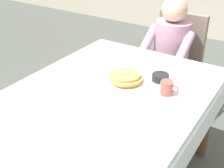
{
  "coord_description": "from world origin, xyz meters",
  "views": [
    {
      "loc": [
        0.85,
        -1.23,
        1.65
      ],
      "look_at": [
        0.02,
        0.05,
        0.79
      ],
      "focal_mm": 47.48,
      "sensor_mm": 36.0,
      "label": 1
    }
  ],
  "objects_px": {
    "chair_diner": "(175,58)",
    "plate_breakfast": "(125,82)",
    "dining_table_main": "(105,107)",
    "fork_left_of_plate": "(99,77)",
    "bowl_butter": "(160,77)",
    "diner_person": "(170,50)",
    "cup_coffee": "(167,88)",
    "breakfast_stack": "(125,78)",
    "syrup_pitcher": "(105,63)",
    "knife_right_of_plate": "(151,93)",
    "spoon_near_edge": "(101,105)"
  },
  "relations": [
    {
      "from": "diner_person",
      "to": "spoon_near_edge",
      "type": "xyz_separation_m",
      "value": [
        0.07,
        -1.12,
        0.07
      ]
    },
    {
      "from": "breakfast_stack",
      "to": "knife_right_of_plate",
      "type": "bearing_deg",
      "value": -6.13
    },
    {
      "from": "spoon_near_edge",
      "to": "plate_breakfast",
      "type": "bearing_deg",
      "value": 106.68
    },
    {
      "from": "chair_diner",
      "to": "plate_breakfast",
      "type": "bearing_deg",
      "value": 92.94
    },
    {
      "from": "syrup_pitcher",
      "to": "knife_right_of_plate",
      "type": "bearing_deg",
      "value": -18.36
    },
    {
      "from": "breakfast_stack",
      "to": "syrup_pitcher",
      "type": "xyz_separation_m",
      "value": [
        -0.23,
        0.12,
        -0.0
      ]
    },
    {
      "from": "plate_breakfast",
      "to": "bowl_butter",
      "type": "height_order",
      "value": "bowl_butter"
    },
    {
      "from": "breakfast_stack",
      "to": "cup_coffee",
      "type": "distance_m",
      "value": 0.27
    },
    {
      "from": "diner_person",
      "to": "fork_left_of_plate",
      "type": "distance_m",
      "value": 0.87
    },
    {
      "from": "breakfast_stack",
      "to": "fork_left_of_plate",
      "type": "height_order",
      "value": "breakfast_stack"
    },
    {
      "from": "chair_diner",
      "to": "plate_breakfast",
      "type": "relative_size",
      "value": 3.32
    },
    {
      "from": "syrup_pitcher",
      "to": "fork_left_of_plate",
      "type": "distance_m",
      "value": 0.15
    },
    {
      "from": "syrup_pitcher",
      "to": "breakfast_stack",
      "type": "bearing_deg",
      "value": -27.28
    },
    {
      "from": "syrup_pitcher",
      "to": "dining_table_main",
      "type": "bearing_deg",
      "value": -56.72
    },
    {
      "from": "dining_table_main",
      "to": "cup_coffee",
      "type": "bearing_deg",
      "value": 33.36
    },
    {
      "from": "chair_diner",
      "to": "knife_right_of_plate",
      "type": "distance_m",
      "value": 1.06
    },
    {
      "from": "diner_person",
      "to": "knife_right_of_plate",
      "type": "xyz_separation_m",
      "value": [
        0.24,
        -0.85,
        0.07
      ]
    },
    {
      "from": "chair_diner",
      "to": "breakfast_stack",
      "type": "bearing_deg",
      "value": 92.87
    },
    {
      "from": "dining_table_main",
      "to": "breakfast_stack",
      "type": "distance_m",
      "value": 0.23
    },
    {
      "from": "breakfast_stack",
      "to": "dining_table_main",
      "type": "bearing_deg",
      "value": -100.56
    },
    {
      "from": "chair_diner",
      "to": "bowl_butter",
      "type": "height_order",
      "value": "chair_diner"
    },
    {
      "from": "dining_table_main",
      "to": "knife_right_of_plate",
      "type": "distance_m",
      "value": 0.29
    },
    {
      "from": "diner_person",
      "to": "breakfast_stack",
      "type": "bearing_deg",
      "value": 93.4
    },
    {
      "from": "chair_diner",
      "to": "plate_breakfast",
      "type": "height_order",
      "value": "chair_diner"
    },
    {
      "from": "diner_person",
      "to": "spoon_near_edge",
      "type": "distance_m",
      "value": 1.13
    },
    {
      "from": "diner_person",
      "to": "knife_right_of_plate",
      "type": "distance_m",
      "value": 0.89
    },
    {
      "from": "plate_breakfast",
      "to": "syrup_pitcher",
      "type": "distance_m",
      "value": 0.27
    },
    {
      "from": "cup_coffee",
      "to": "spoon_near_edge",
      "type": "xyz_separation_m",
      "value": [
        -0.26,
        -0.31,
        -0.04
      ]
    },
    {
      "from": "breakfast_stack",
      "to": "bowl_butter",
      "type": "distance_m",
      "value": 0.23
    },
    {
      "from": "bowl_butter",
      "to": "dining_table_main",
      "type": "bearing_deg",
      "value": -121.0
    },
    {
      "from": "plate_breakfast",
      "to": "cup_coffee",
      "type": "bearing_deg",
      "value": 4.08
    },
    {
      "from": "diner_person",
      "to": "syrup_pitcher",
      "type": "xyz_separation_m",
      "value": [
        -0.18,
        -0.71,
        0.11
      ]
    },
    {
      "from": "bowl_butter",
      "to": "knife_right_of_plate",
      "type": "relative_size",
      "value": 0.55
    },
    {
      "from": "dining_table_main",
      "to": "fork_left_of_plate",
      "type": "xyz_separation_m",
      "value": [
        -0.15,
        0.16,
        0.09
      ]
    },
    {
      "from": "cup_coffee",
      "to": "knife_right_of_plate",
      "type": "bearing_deg",
      "value": -154.22
    },
    {
      "from": "dining_table_main",
      "to": "breakfast_stack",
      "type": "relative_size",
      "value": 7.15
    },
    {
      "from": "diner_person",
      "to": "syrup_pitcher",
      "type": "bearing_deg",
      "value": 75.47
    },
    {
      "from": "chair_diner",
      "to": "syrup_pitcher",
      "type": "relative_size",
      "value": 11.62
    },
    {
      "from": "knife_right_of_plate",
      "to": "bowl_butter",
      "type": "bearing_deg",
      "value": 4.82
    },
    {
      "from": "knife_right_of_plate",
      "to": "cup_coffee",
      "type": "bearing_deg",
      "value": -66.74
    },
    {
      "from": "knife_right_of_plate",
      "to": "spoon_near_edge",
      "type": "height_order",
      "value": "same"
    },
    {
      "from": "dining_table_main",
      "to": "bowl_butter",
      "type": "height_order",
      "value": "bowl_butter"
    },
    {
      "from": "diner_person",
      "to": "chair_diner",
      "type": "bearing_deg",
      "value": -90.0
    },
    {
      "from": "chair_diner",
      "to": "cup_coffee",
      "type": "xyz_separation_m",
      "value": [
        0.32,
        -0.97,
        0.25
      ]
    },
    {
      "from": "bowl_butter",
      "to": "syrup_pitcher",
      "type": "bearing_deg",
      "value": -175.17
    },
    {
      "from": "dining_table_main",
      "to": "diner_person",
      "type": "height_order",
      "value": "diner_person"
    },
    {
      "from": "diner_person",
      "to": "cup_coffee",
      "type": "relative_size",
      "value": 9.91
    },
    {
      "from": "chair_diner",
      "to": "syrup_pitcher",
      "type": "height_order",
      "value": "chair_diner"
    },
    {
      "from": "dining_table_main",
      "to": "cup_coffee",
      "type": "height_order",
      "value": "cup_coffee"
    },
    {
      "from": "breakfast_stack",
      "to": "diner_person",
      "type": "bearing_deg",
      "value": 93.4
    }
  ]
}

